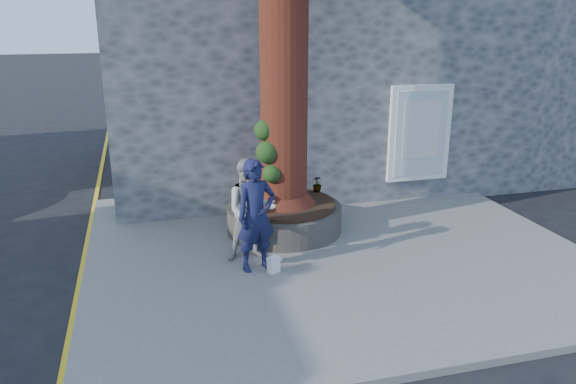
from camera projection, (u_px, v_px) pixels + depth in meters
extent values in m
plane|color=black|center=(268.00, 284.00, 9.39)|extent=(120.00, 120.00, 0.00)
cube|color=slate|center=(333.00, 248.00, 10.66)|extent=(9.00, 8.00, 0.12)
cube|color=yellow|center=(81.00, 279.00, 9.56)|extent=(0.10, 30.00, 0.01)
cube|color=#434648|center=(296.00, 62.00, 15.71)|extent=(10.00, 8.00, 6.00)
cube|color=white|center=(420.00, 133.00, 12.82)|extent=(1.50, 0.12, 2.20)
cube|color=silver|center=(421.00, 134.00, 12.76)|extent=(1.25, 0.04, 1.95)
cube|color=silver|center=(422.00, 130.00, 12.71)|extent=(0.90, 0.02, 1.30)
cube|color=#434648|center=(540.00, 57.00, 17.68)|extent=(6.00, 8.00, 6.00)
cylinder|color=black|center=(284.00, 218.00, 11.31)|extent=(2.30, 2.30, 0.52)
cylinder|color=black|center=(284.00, 204.00, 11.22)|extent=(2.04, 2.04, 0.08)
cylinder|color=#4B1612|center=(284.00, 5.00, 10.06)|extent=(0.90, 0.90, 7.50)
cone|color=#4B1612|center=(284.00, 185.00, 11.10)|extent=(1.24, 1.24, 0.70)
sphere|color=#213F15|center=(267.00, 152.00, 10.59)|extent=(0.44, 0.44, 0.44)
sphere|color=#213F15|center=(272.00, 174.00, 10.64)|extent=(0.36, 0.36, 0.36)
sphere|color=#213F15|center=(265.00, 130.00, 10.58)|extent=(0.40, 0.40, 0.40)
imported|color=#15183C|center=(256.00, 216.00, 9.40)|extent=(0.80, 0.63, 1.94)
imported|color=#ACAAA4|center=(251.00, 211.00, 9.79)|extent=(0.94, 0.76, 1.84)
cube|color=white|center=(274.00, 265.00, 9.50)|extent=(0.23, 0.19, 0.28)
imported|color=gray|center=(257.00, 196.00, 11.02)|extent=(0.22, 0.22, 0.36)
imported|color=gray|center=(256.00, 202.00, 10.54)|extent=(0.27, 0.27, 0.43)
imported|color=gray|center=(317.00, 184.00, 11.82)|extent=(0.21, 0.21, 0.34)
imported|color=gray|center=(253.00, 199.00, 10.92)|extent=(0.31, 0.33, 0.31)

